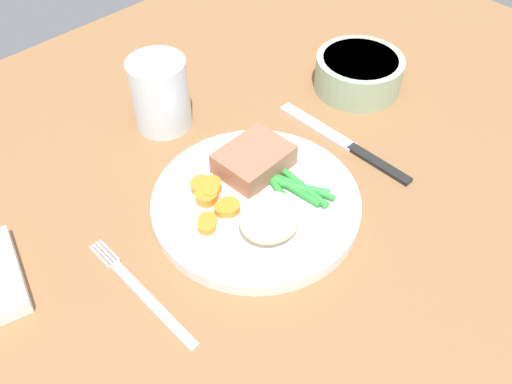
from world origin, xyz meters
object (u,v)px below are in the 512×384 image
(water_glass, at_px, (161,98))
(dinner_plate, at_px, (256,203))
(fork, at_px, (142,293))
(salad_bowl, at_px, (359,71))
(meat_portion, at_px, (253,159))
(knife, at_px, (345,144))

(water_glass, bearing_deg, dinner_plate, -95.37)
(dinner_plate, distance_m, fork, 0.16)
(dinner_plate, xyz_separation_m, water_glass, (0.02, 0.19, 0.03))
(dinner_plate, relative_size, salad_bowl, 1.93)
(meat_portion, xyz_separation_m, knife, (0.12, -0.04, -0.03))
(meat_portion, distance_m, water_glass, 0.16)
(fork, height_order, knife, knife)
(fork, relative_size, salad_bowl, 1.37)
(knife, bearing_deg, salad_bowl, 35.69)
(fork, bearing_deg, salad_bowl, 8.21)
(dinner_plate, distance_m, salad_bowl, 0.27)
(knife, xyz_separation_m, water_glass, (-0.14, 0.20, 0.04))
(meat_portion, distance_m, knife, 0.13)
(meat_portion, bearing_deg, dinner_plate, -130.60)
(knife, bearing_deg, meat_portion, 165.70)
(knife, bearing_deg, water_glass, 128.68)
(salad_bowl, bearing_deg, dinner_plate, -166.20)
(water_glass, bearing_deg, meat_portion, -85.01)
(dinner_plate, bearing_deg, water_glass, 84.63)
(meat_portion, xyz_separation_m, fork, (-0.19, -0.04, -0.03))
(dinner_plate, bearing_deg, knife, -1.05)
(fork, xyz_separation_m, salad_bowl, (0.42, 0.07, 0.03))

